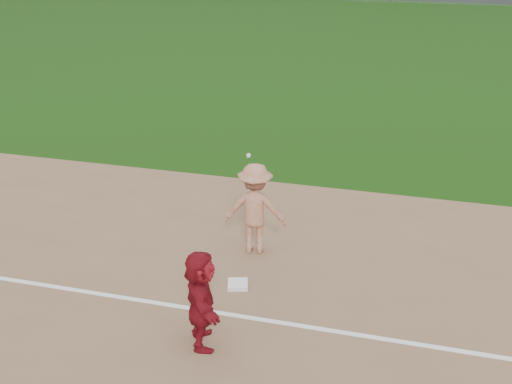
# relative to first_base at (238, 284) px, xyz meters

# --- Properties ---
(ground) EXTENTS (160.00, 160.00, 0.00)m
(ground) POSITION_rel_first_base_xyz_m (-0.03, -0.09, -0.06)
(ground) COLOR #163D0B
(ground) RESTS_ON ground
(foul_line) EXTENTS (60.00, 0.10, 0.01)m
(foul_line) POSITION_rel_first_base_xyz_m (-0.03, -0.89, -0.04)
(foul_line) COLOR white
(foul_line) RESTS_ON infield_dirt
(first_base) EXTENTS (0.45, 0.45, 0.08)m
(first_base) POSITION_rel_first_base_xyz_m (0.00, 0.00, 0.00)
(first_base) COLOR white
(first_base) RESTS_ON infield_dirt
(base_runner) EXTENTS (1.04, 1.59, 1.64)m
(base_runner) POSITION_rel_first_base_xyz_m (-0.06, -1.74, 0.78)
(base_runner) COLOR maroon
(base_runner) RESTS_ON infield_dirt
(first_base_play) EXTENTS (1.28, 1.02, 2.30)m
(first_base_play) POSITION_rel_first_base_xyz_m (-0.04, 1.37, 0.89)
(first_base_play) COLOR #9C9C9E
(first_base_play) RESTS_ON infield_dirt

